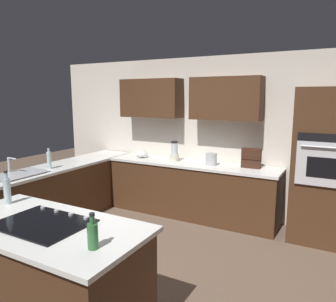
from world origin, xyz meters
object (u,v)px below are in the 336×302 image
Objects in this scene: wall_oven at (325,167)px; spice_rack at (251,158)px; sink_unit at (18,174)px; kettle at (211,159)px; dish_soap_bottle at (49,160)px; second_bottle at (93,235)px; cooktop at (43,223)px; blender at (174,153)px; oil_bottle at (7,190)px; mixing_bowl at (142,154)px.

spice_rack is (1.00, -0.08, 0.01)m from wall_oven.
kettle is at bearing -137.90° from sink_unit.
spice_rack is 3.01m from dish_soap_bottle.
wall_oven is 7.87× the size of second_bottle.
spice_rack is at bearing -150.42° from dish_soap_bottle.
kettle is at bearing -97.83° from cooktop.
sink_unit is 2.80m from kettle.
second_bottle is at bearing 168.39° from cooktop.
wall_oven is 2.25m from blender.
oil_bottle is at bearing 139.32° from sink_unit.
dish_soap_bottle is (-0.06, -0.48, 0.12)m from sink_unit.
blender is 3.16m from second_bottle.
oil_bottle is (-0.96, 0.82, 0.12)m from sink_unit.
blender is 1.25× the size of second_bottle.
wall_oven is at bearing 175.19° from spice_rack.
wall_oven is at bearing -152.89° from sink_unit.
wall_oven is 3.30m from second_bottle.
dish_soap_bottle is at bearing 62.75° from mixing_bowl.
oil_bottle reaches higher than second_bottle.
sink_unit is 0.92× the size of cooktop.
wall_oven is at bearing -135.17° from oil_bottle.
sink_unit is at bearing 83.05° from dish_soap_bottle.
dish_soap_bottle reaches higher than sink_unit.
wall_oven is 1.00m from spice_rack.
spice_rack is (-1.00, -2.97, 0.14)m from cooktop.
cooktop is at bearing -11.61° from second_bottle.
oil_bottle reaches higher than dish_soap_bottle.
kettle is at bearing 8.45° from spice_rack.
spice_rack is at bearing -175.92° from blender.
spice_rack reaches higher than mixing_bowl.
dish_soap_bottle is at bearing 45.58° from blender.
mixing_bowl is 0.84× the size of second_bottle.
blender is at bearing -84.98° from cooktop.
wall_oven is 3.84m from oil_bottle.
dish_soap_bottle is 1.58m from oil_bottle.
wall_oven is at bearing -158.81° from dish_soap_bottle.
second_bottle reaches higher than kettle.
blender is 1.77× the size of kettle.
dish_soap_bottle reaches higher than second_bottle.
oil_bottle is at bearing 58.32° from spice_rack.
sink_unit is 2.65× the size of second_bottle.
spice_rack reaches higher than cooktop.
blender is at bearing -0.00° from kettle.
oil_bottle is at bearing 44.83° from wall_oven.
dish_soap_bottle is (0.72, 1.40, 0.08)m from mixing_bowl.
oil_bottle is 1.27× the size of second_bottle.
second_bottle is (0.32, 3.11, -0.05)m from spice_rack.
cooktop is 4.07× the size of kettle.
blender reaches higher than mixing_bowl.
kettle is (0.60, 0.09, -0.06)m from spice_rack.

